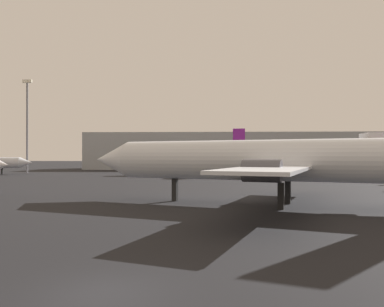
{
  "coord_description": "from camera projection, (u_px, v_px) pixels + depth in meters",
  "views": [
    {
      "loc": [
        3.46,
        -12.4,
        4.53
      ],
      "look_at": [
        0.74,
        53.54,
        4.88
      ],
      "focal_mm": 35.78,
      "sensor_mm": 36.0,
      "label": 1
    }
  ],
  "objects": [
    {
      "name": "terminal_building",
      "position": [
        234.0,
        151.0,
        129.18
      ],
      "size": [
        97.39,
        20.6,
        11.93
      ],
      "primitive_type": "cube",
      "color": "#999EA3",
      "rests_on": "ground_plane"
    },
    {
      "name": "ground_plane",
      "position": [
        102.0,
        294.0,
        12.51
      ],
      "size": [
        600.0,
        600.0,
        0.0
      ],
      "primitive_type": "plane",
      "color": "black"
    },
    {
      "name": "airplane_far_left",
      "position": [
        191.0,
        161.0,
        86.72
      ],
      "size": [
        30.67,
        21.55,
        10.59
      ],
      "rotation": [
        0.0,
        0.0,
        3.08
      ],
      "color": "silver",
      "rests_on": "ground_plane"
    },
    {
      "name": "light_mast_left",
      "position": [
        27.0,
        121.0,
        97.04
      ],
      "size": [
        2.4,
        0.5,
        23.84
      ],
      "color": "slate",
      "rests_on": "ground_plane"
    },
    {
      "name": "airplane_at_gate",
      "position": [
        272.0,
        160.0,
        34.38
      ],
      "size": [
        36.27,
        28.69,
        12.15
      ],
      "rotation": [
        0.0,
        0.0,
        2.79
      ],
      "color": "silver",
      "rests_on": "ground_plane"
    }
  ]
}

